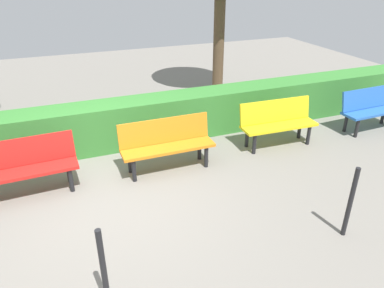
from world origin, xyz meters
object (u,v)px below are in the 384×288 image
at_px(bench_orange, 167,142).
at_px(bench_red, 21,166).
at_px(bench_yellow, 277,121).
at_px(bench_blue, 371,108).

relative_size(bench_orange, bench_red, 0.97).
height_order(bench_yellow, bench_orange, same).
height_order(bench_orange, bench_red, same).
bearing_deg(bench_yellow, bench_red, 3.00).
bearing_deg(bench_blue, bench_yellow, -4.33).
distance_m(bench_blue, bench_orange, 4.45).
bearing_deg(bench_yellow, bench_blue, 179.96).
bearing_deg(bench_yellow, bench_orange, 4.83).
xyz_separation_m(bench_orange, bench_red, (2.25, -0.04, 0.00)).
bearing_deg(bench_orange, bench_blue, -179.92).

